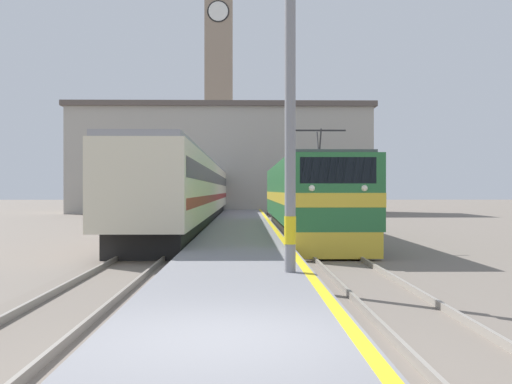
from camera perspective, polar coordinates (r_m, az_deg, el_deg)
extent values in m
plane|color=#70665B|center=(37.23, -1.32, -3.17)|extent=(200.00, 200.00, 0.00)
cube|color=slate|center=(32.23, -1.36, -3.32)|extent=(3.36, 140.00, 0.41)
cube|color=yellow|center=(32.24, 1.35, -2.95)|extent=(0.20, 140.00, 0.00)
cube|color=#70665B|center=(32.36, 3.95, -3.66)|extent=(2.83, 140.00, 0.02)
cube|color=gray|center=(32.30, 2.68, -3.52)|extent=(0.07, 140.00, 0.14)
cube|color=gray|center=(32.42, 5.22, -3.51)|extent=(0.07, 140.00, 0.14)
cube|color=#70665B|center=(32.40, -6.71, -3.66)|extent=(2.83, 140.00, 0.02)
cube|color=gray|center=(32.47, -7.97, -3.51)|extent=(0.07, 140.00, 0.14)
cube|color=gray|center=(32.33, -5.44, -3.52)|extent=(0.07, 140.00, 0.14)
cube|color=black|center=(27.58, 4.82, -3.41)|extent=(2.46, 17.29, 0.90)
cube|color=#286B38|center=(27.53, 4.82, 0.05)|extent=(2.90, 18.80, 2.42)
cube|color=gold|center=(27.53, 4.82, -0.46)|extent=(2.92, 18.82, 0.44)
cube|color=gold|center=(18.43, 7.76, -5.05)|extent=(2.76, 0.30, 0.81)
cube|color=black|center=(18.27, 7.81, 2.06)|extent=(2.32, 0.12, 0.80)
sphere|color=white|center=(18.12, 5.33, 0.37)|extent=(0.20, 0.20, 0.20)
sphere|color=white|center=(18.36, 10.29, 0.36)|extent=(0.20, 0.20, 0.20)
cube|color=#4C4C51|center=(27.56, 4.82, 2.69)|extent=(2.61, 17.86, 0.12)
cylinder|color=#333333|center=(22.58, 6.13, 4.67)|extent=(0.06, 0.63, 1.03)
cylinder|color=#333333|center=(23.27, 5.91, 4.54)|extent=(0.06, 0.63, 1.03)
cube|color=#262626|center=(22.97, 6.02, 5.85)|extent=(2.03, 0.08, 0.06)
cube|color=black|center=(43.32, -5.27, -2.11)|extent=(2.47, 49.91, 0.90)
cube|color=beige|center=(43.28, -5.27, 0.36)|extent=(2.90, 51.99, 2.83)
cube|color=black|center=(43.29, -5.27, 1.11)|extent=(2.92, 50.95, 0.64)
cube|color=maroon|center=(43.28, -5.27, -0.39)|extent=(2.92, 50.95, 0.36)
cube|color=gray|center=(43.31, -5.27, 2.36)|extent=(2.67, 51.99, 0.20)
cylinder|color=gray|center=(13.13, 3.27, 11.97)|extent=(0.23, 0.23, 8.89)
cylinder|color=yellow|center=(12.88, 3.27, -3.64)|extent=(0.25, 0.25, 0.60)
cube|color=gray|center=(71.21, -3.56, 8.50)|extent=(3.19, 3.19, 24.97)
cylinder|color=black|center=(71.85, -3.62, 16.80)|extent=(2.53, 0.06, 2.53)
cylinder|color=white|center=(71.82, -3.62, 16.81)|extent=(2.23, 0.10, 2.23)
cube|color=#A8A399|center=(58.47, -3.34, 2.85)|extent=(28.14, 8.17, 9.82)
cube|color=#564C47|center=(58.94, -3.34, 7.87)|extent=(28.74, 8.77, 0.50)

